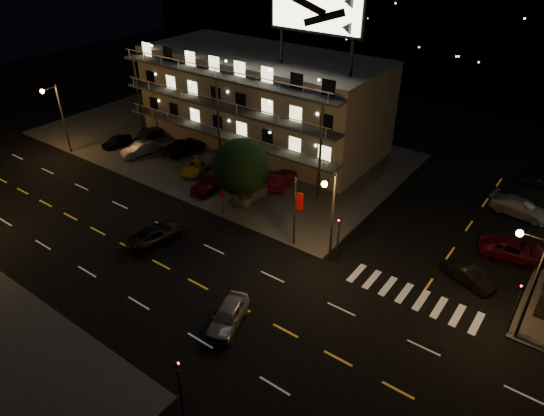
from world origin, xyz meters
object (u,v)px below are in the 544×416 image
Objects in this scene: lot_car_7 at (218,157)px; side_car_0 at (469,276)px; tree at (240,168)px; lot_car_2 at (197,167)px; road_car_east at (228,316)px; road_car_west at (155,234)px; lot_car_4 at (250,194)px.

lot_car_7 is 28.80m from side_car_0.
tree reaches higher than lot_car_2.
tree is 1.71× the size of side_car_0.
lot_car_7 is at bearing 101.18° from side_car_0.
lot_car_2 is at bearing 107.09° from side_car_0.
side_car_0 is 0.89× the size of road_car_east.
lot_car_4 is at bearing -96.05° from road_car_west.
side_car_0 is (28.52, -4.02, -0.24)m from lot_car_7.
lot_car_2 is 0.87× the size of lot_car_7.
road_car_east is at bearing 168.97° from road_car_west.
lot_car_2 is 2.99m from lot_car_7.
road_car_west is (5.51, -14.19, -0.19)m from lot_car_7.
road_car_west is (-2.44, -8.55, -3.46)m from tree.
side_car_0 is at bearing -148.83° from road_car_west.
side_car_0 is at bearing -0.09° from lot_car_4.
lot_car_7 is at bearing 144.62° from tree.
side_car_0 is (20.64, 0.20, -0.20)m from lot_car_4.
road_car_west is at bearing 142.75° from road_car_east.
lot_car_4 is at bearing 104.10° from road_car_east.
road_car_east is at bearing 159.06° from side_car_0.
lot_car_4 is 0.92× the size of road_car_east.
tree is 1.53× the size of lot_car_2.
tree is at bearing -31.41° from lot_car_2.
lot_car_4 is 1.04× the size of side_car_0.
lot_car_7 reaches higher than lot_car_2.
road_car_west is (5.92, -11.24, -0.07)m from lot_car_2.
tree is at bearing 106.82° from road_car_east.
road_car_east is 0.89× the size of road_car_west.
road_car_west is (-11.28, 3.74, -0.06)m from road_car_east.
tree is 1.33× the size of lot_car_7.
road_car_east reaches higher than lot_car_2.
road_car_west is (-2.37, -9.97, -0.15)m from lot_car_4.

